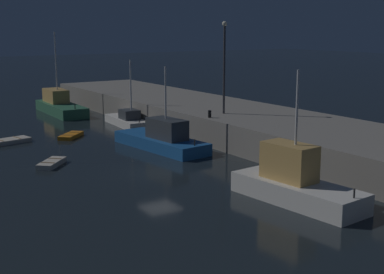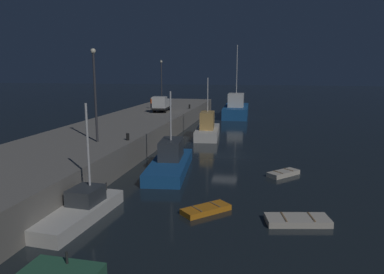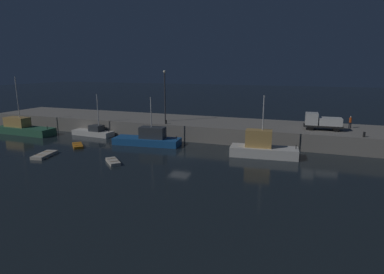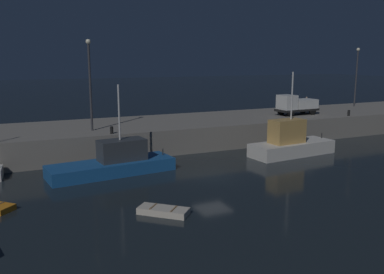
# 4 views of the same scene
# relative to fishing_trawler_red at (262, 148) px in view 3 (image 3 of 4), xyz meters

# --- Properties ---
(ground_plane) EXTENTS (320.00, 320.00, 0.00)m
(ground_plane) POSITION_rel_fishing_trawler_red_xyz_m (-9.67, -3.36, -1.09)
(ground_plane) COLOR black
(pier_quay) EXTENTS (79.71, 10.50, 2.35)m
(pier_quay) POSITION_rel_fishing_trawler_red_xyz_m (-9.67, 9.37, 0.08)
(pier_quay) COLOR gray
(pier_quay) RESTS_ON ground
(fishing_trawler_red) EXTENTS (8.37, 3.50, 7.54)m
(fishing_trawler_red) POSITION_rel_fishing_trawler_red_xyz_m (0.00, 0.00, 0.00)
(fishing_trawler_red) COLOR silver
(fishing_trawler_red) RESTS_ON ground
(fishing_boat_white) EXTENTS (10.33, 3.26, 9.30)m
(fishing_boat_white) POSITION_rel_fishing_trawler_red_xyz_m (-39.05, 0.21, -0.15)
(fishing_boat_white) COLOR #2D6647
(fishing_boat_white) RESTS_ON ground
(fishing_boat_orange) EXTENTS (7.16, 2.67, 6.71)m
(fishing_boat_orange) POSITION_rel_fishing_trawler_red_xyz_m (-27.29, 3.03, -0.49)
(fishing_boat_orange) COLOR silver
(fishing_boat_orange) RESTS_ON ground
(fishing_trawler_green) EXTENTS (9.79, 3.99, 6.78)m
(fishing_trawler_green) POSITION_rel_fishing_trawler_red_xyz_m (-16.09, 0.62, -0.25)
(fishing_trawler_green) COLOR #195193
(fishing_trawler_green) RESTS_ON ground
(dinghy_orange_near) EXTENTS (2.20, 3.80, 0.40)m
(dinghy_orange_near) POSITION_rel_fishing_trawler_red_xyz_m (-25.33, -9.33, -0.91)
(dinghy_orange_near) COLOR beige
(dinghy_orange_near) RESTS_ON ground
(rowboat_white_mid) EXTENTS (3.02, 3.03, 0.38)m
(rowboat_white_mid) POSITION_rel_fishing_trawler_red_xyz_m (-24.74, -3.94, -0.92)
(rowboat_white_mid) COLOR orange
(rowboat_white_mid) RESTS_ON ground
(dinghy_red_small) EXTENTS (2.86, 2.77, 0.42)m
(dinghy_red_small) POSITION_rel_fishing_trawler_red_xyz_m (-15.67, -8.89, -0.90)
(dinghy_red_small) COLOR beige
(dinghy_red_small) RESTS_ON ground
(lamp_post_west) EXTENTS (0.44, 0.44, 7.99)m
(lamp_post_west) POSITION_rel_fishing_trawler_red_xyz_m (-16.44, 7.10, 5.92)
(lamp_post_west) COLOR #38383D
(lamp_post_west) RESTS_ON pier_quay
(utility_truck) EXTENTS (5.14, 2.20, 2.32)m
(utility_truck) POSITION_rel_fishing_trawler_red_xyz_m (6.82, 7.98, 2.42)
(utility_truck) COLOR black
(utility_truck) RESTS_ON pier_quay
(dockworker) EXTENTS (0.43, 0.43, 1.68)m
(dockworker) POSITION_rel_fishing_trawler_red_xyz_m (10.66, 10.83, 2.21)
(dockworker) COLOR black
(dockworker) RESTS_ON pier_quay
(bollard_west) EXTENTS (0.28, 0.28, 0.64)m
(bollard_west) POSITION_rel_fishing_trawler_red_xyz_m (11.69, 4.82, 1.58)
(bollard_west) COLOR black
(bollard_west) RESTS_ON pier_quay
(bollard_central) EXTENTS (0.28, 0.28, 0.63)m
(bollard_central) POSITION_rel_fishing_trawler_red_xyz_m (-15.25, 4.75, 1.57)
(bollard_central) COLOR black
(bollard_central) RESTS_ON pier_quay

